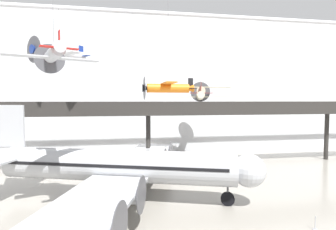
{
  "coord_description": "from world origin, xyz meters",
  "views": [
    {
      "loc": [
        -3.55,
        -12.63,
        10.01
      ],
      "look_at": [
        0.52,
        11.57,
        8.64
      ],
      "focal_mm": 28.0,
      "sensor_mm": 36.0,
      "label": 1
    }
  ],
  "objects_px": {
    "suspended_plane_white_twin": "(60,53)",
    "suspended_plane_orange_highwing": "(168,88)",
    "suspended_plane_cream_biplane": "(201,93)",
    "airliner_silver_main": "(116,166)",
    "suspended_plane_silver_racer": "(54,54)",
    "stanchion_barrier": "(315,225)"
  },
  "relations": [
    {
      "from": "suspended_plane_white_twin",
      "to": "suspended_plane_cream_biplane",
      "type": "bearing_deg",
      "value": 148.09
    },
    {
      "from": "suspended_plane_white_twin",
      "to": "stanchion_barrier",
      "type": "distance_m",
      "value": 33.21
    },
    {
      "from": "suspended_plane_cream_biplane",
      "to": "suspended_plane_orange_highwing",
      "type": "distance_m",
      "value": 17.25
    },
    {
      "from": "airliner_silver_main",
      "to": "stanchion_barrier",
      "type": "relative_size",
      "value": 30.72
    },
    {
      "from": "suspended_plane_orange_highwing",
      "to": "stanchion_barrier",
      "type": "relative_size",
      "value": 10.6
    },
    {
      "from": "suspended_plane_cream_biplane",
      "to": "suspended_plane_orange_highwing",
      "type": "xyz_separation_m",
      "value": [
        -7.89,
        -15.33,
        0.12
      ]
    },
    {
      "from": "suspended_plane_white_twin",
      "to": "stanchion_barrier",
      "type": "height_order",
      "value": "suspended_plane_white_twin"
    },
    {
      "from": "suspended_plane_cream_biplane",
      "to": "suspended_plane_orange_highwing",
      "type": "relative_size",
      "value": 1.02
    },
    {
      "from": "suspended_plane_white_twin",
      "to": "suspended_plane_orange_highwing",
      "type": "height_order",
      "value": "suspended_plane_white_twin"
    },
    {
      "from": "suspended_plane_orange_highwing",
      "to": "stanchion_barrier",
      "type": "xyz_separation_m",
      "value": [
        10.29,
        -7.65,
        -10.93
      ]
    },
    {
      "from": "suspended_plane_silver_racer",
      "to": "stanchion_barrier",
      "type": "bearing_deg",
      "value": -122.94
    },
    {
      "from": "suspended_plane_silver_racer",
      "to": "suspended_plane_orange_highwing",
      "type": "distance_m",
      "value": 10.46
    },
    {
      "from": "airliner_silver_main",
      "to": "suspended_plane_orange_highwing",
      "type": "height_order",
      "value": "suspended_plane_orange_highwing"
    },
    {
      "from": "airliner_silver_main",
      "to": "suspended_plane_cream_biplane",
      "type": "height_order",
      "value": "suspended_plane_cream_biplane"
    },
    {
      "from": "airliner_silver_main",
      "to": "suspended_plane_orange_highwing",
      "type": "distance_m",
      "value": 9.43
    },
    {
      "from": "suspended_plane_cream_biplane",
      "to": "suspended_plane_silver_racer",
      "type": "relative_size",
      "value": 1.26
    },
    {
      "from": "suspended_plane_cream_biplane",
      "to": "stanchion_barrier",
      "type": "height_order",
      "value": "suspended_plane_cream_biplane"
    },
    {
      "from": "airliner_silver_main",
      "to": "suspended_plane_cream_biplane",
      "type": "xyz_separation_m",
      "value": [
        12.94,
        14.09,
        7.74
      ]
    },
    {
      "from": "suspended_plane_cream_biplane",
      "to": "suspended_plane_white_twin",
      "type": "bearing_deg",
      "value": 118.25
    },
    {
      "from": "suspended_plane_white_twin",
      "to": "suspended_plane_orange_highwing",
      "type": "distance_m",
      "value": 17.13
    },
    {
      "from": "suspended_plane_cream_biplane",
      "to": "airliner_silver_main",
      "type": "bearing_deg",
      "value": 153.11
    },
    {
      "from": "suspended_plane_silver_racer",
      "to": "suspended_plane_orange_highwing",
      "type": "bearing_deg",
      "value": -90.68
    }
  ]
}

